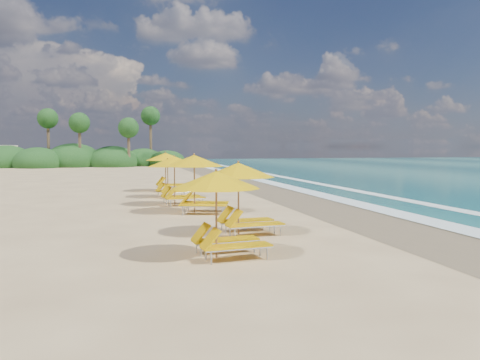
% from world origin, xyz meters
% --- Properties ---
extents(ground, '(160.00, 160.00, 0.00)m').
position_xyz_m(ground, '(0.00, 0.00, 0.00)').
color(ground, tan).
rests_on(ground, ground).
extents(wet_sand, '(4.00, 160.00, 0.01)m').
position_xyz_m(wet_sand, '(4.00, 0.00, 0.01)').
color(wet_sand, '#806A4C').
rests_on(wet_sand, ground).
extents(surf_foam, '(4.00, 160.00, 0.01)m').
position_xyz_m(surf_foam, '(6.70, 0.00, 0.03)').
color(surf_foam, white).
rests_on(surf_foam, ground).
extents(station_0, '(2.42, 2.28, 2.10)m').
position_xyz_m(station_0, '(-2.53, -8.61, 1.18)').
color(station_0, olive).
rests_on(station_0, ground).
extents(station_1, '(2.49, 2.34, 2.19)m').
position_xyz_m(station_1, '(-1.32, -5.83, 1.23)').
color(station_1, olive).
rests_on(station_1, ground).
extents(station_2, '(2.95, 2.87, 2.35)m').
position_xyz_m(station_2, '(-1.90, -0.98, 1.32)').
color(station_2, olive).
rests_on(station_2, ground).
extents(station_3, '(2.61, 2.47, 2.23)m').
position_xyz_m(station_3, '(-2.40, 1.78, 1.25)').
color(station_3, olive).
rests_on(station_3, ground).
extents(station_4, '(2.54, 2.46, 2.03)m').
position_xyz_m(station_4, '(-2.42, 5.11, 1.14)').
color(station_4, olive).
rests_on(station_4, ground).
extents(station_5, '(2.54, 2.36, 2.31)m').
position_xyz_m(station_5, '(-2.19, 8.61, 1.30)').
color(station_5, olive).
rests_on(station_5, ground).
extents(treeline, '(25.80, 8.80, 9.74)m').
position_xyz_m(treeline, '(-9.94, 45.51, 1.00)').
color(treeline, '#163D14').
rests_on(treeline, ground).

